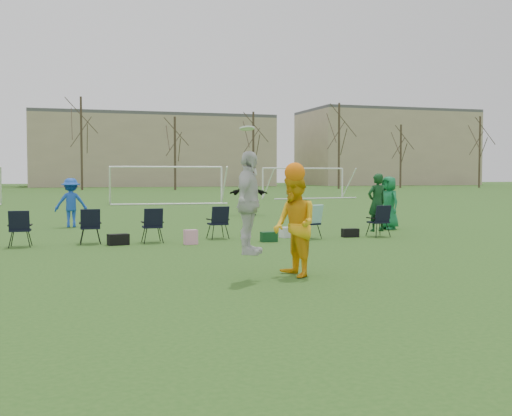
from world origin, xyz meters
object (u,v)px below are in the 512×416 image
object	(u,v)px
fielder_black	(248,195)
center_contest	(277,215)
fielder_green_far	(389,203)
goal_mid	(167,174)
fielder_blue	(71,203)
goal_right	(304,174)

from	to	relation	value
fielder_black	center_contest	size ratio (longest dim) A/B	0.70
fielder_green_far	center_contest	xyz separation A→B (m)	(-7.18, -8.84, 0.24)
fielder_black	goal_mid	bearing A→B (deg)	-60.22
fielder_blue	goal_right	size ratio (longest dim) A/B	0.24
fielder_blue	fielder_green_far	xyz separation A→B (m)	(10.56, -4.19, 0.03)
fielder_green_far	goal_mid	bearing A→B (deg)	175.51
center_contest	goal_mid	world-z (taller)	center_contest
center_contest	goal_right	size ratio (longest dim) A/B	0.38
fielder_green_far	fielder_black	size ratio (longest dim) A/B	0.95
center_contest	goal_right	world-z (taller)	center_contest
fielder_green_far	goal_right	distance (m)	29.14
fielder_green_far	center_contest	world-z (taller)	center_contest
fielder_blue	fielder_green_far	world-z (taller)	fielder_green_far
fielder_blue	fielder_black	distance (m)	9.19
goal_mid	fielder_green_far	bearing A→B (deg)	-75.34
fielder_black	goal_right	world-z (taller)	goal_right
center_contest	goal_right	distance (m)	39.83
fielder_black	goal_mid	xyz separation A→B (m)	(-1.62, 13.36, 0.96)
fielder_blue	fielder_green_far	bearing A→B (deg)	159.43
fielder_blue	center_contest	world-z (taller)	center_contest
fielder_black	goal_right	xyz separation A→B (m)	(10.38, 19.36, 0.96)
fielder_black	fielder_blue	bearing A→B (deg)	52.10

